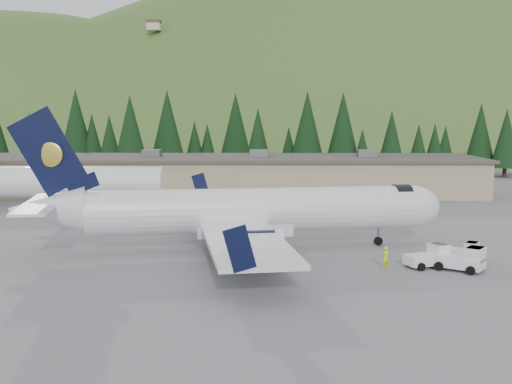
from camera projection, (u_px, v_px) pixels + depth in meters
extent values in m
plane|color=slate|center=(255.00, 249.00, 52.47)|extent=(600.00, 600.00, 0.00)
cylinder|color=white|center=(255.00, 210.00, 52.08)|extent=(26.99, 7.95, 3.59)
ellipsoid|color=white|center=(412.00, 206.00, 54.10)|extent=(5.20, 4.31, 3.59)
cylinder|color=black|center=(401.00, 202.00, 53.90)|extent=(1.81, 3.14, 2.96)
cone|color=white|center=(48.00, 210.00, 49.58)|extent=(6.25, 4.49, 3.59)
cube|color=white|center=(243.00, 229.00, 52.12)|extent=(8.05, 4.28, 0.96)
cube|color=white|center=(232.00, 222.00, 51.91)|extent=(10.54, 32.92, 0.33)
cube|color=black|center=(200.00, 186.00, 67.49)|extent=(1.93, 0.46, 2.75)
cube|color=black|center=(240.00, 249.00, 35.59)|extent=(1.93, 0.46, 2.75)
cylinder|color=black|center=(235.00, 221.00, 57.59)|extent=(4.32, 2.83, 2.20)
cylinder|color=white|center=(255.00, 220.00, 57.86)|extent=(0.95, 2.39, 2.33)
cube|color=white|center=(235.00, 215.00, 57.52)|extent=(2.11, 0.58, 0.86)
cylinder|color=black|center=(254.00, 245.00, 46.71)|extent=(4.32, 2.83, 2.20)
cylinder|color=white|center=(278.00, 245.00, 46.98)|extent=(0.95, 2.39, 2.33)
cube|color=white|center=(254.00, 238.00, 46.64)|extent=(2.11, 0.58, 0.86)
cube|color=black|center=(48.00, 152.00, 49.08)|extent=(5.88, 1.26, 7.02)
ellipsoid|color=gold|center=(51.00, 154.00, 49.31)|extent=(1.90, 0.48, 1.89)
ellipsoid|color=gold|center=(50.00, 155.00, 48.94)|extent=(1.90, 0.48, 1.89)
cube|color=black|center=(82.00, 184.00, 49.75)|extent=(2.64, 0.67, 1.90)
cube|color=white|center=(41.00, 204.00, 49.45)|extent=(4.42, 12.19, 0.21)
cylinder|color=slate|center=(378.00, 235.00, 53.95)|extent=(0.22, 0.22, 1.72)
cylinder|color=black|center=(378.00, 241.00, 54.01)|extent=(0.76, 0.38, 0.73)
cylinder|color=slate|center=(217.00, 233.00, 54.45)|extent=(0.26, 0.26, 1.91)
cylinder|color=black|center=(222.00, 238.00, 54.56)|extent=(1.09, 0.50, 1.05)
cylinder|color=black|center=(213.00, 238.00, 54.45)|extent=(1.09, 0.50, 1.05)
cylinder|color=slate|center=(223.00, 245.00, 49.39)|extent=(0.26, 0.26, 1.91)
cylinder|color=black|center=(228.00, 250.00, 49.50)|extent=(1.09, 0.50, 1.05)
cylinder|color=black|center=(218.00, 251.00, 49.38)|extent=(1.09, 0.50, 1.05)
cylinder|color=white|center=(68.00, 182.00, 74.21)|extent=(22.00, 3.60, 3.60)
cube|color=white|center=(427.00, 259.00, 46.27)|extent=(3.43, 2.58, 0.72)
cube|color=white|center=(439.00, 250.00, 46.56)|extent=(1.49, 1.72, 0.92)
cube|color=black|center=(439.00, 244.00, 46.52)|extent=(1.36, 1.58, 0.10)
cylinder|color=black|center=(431.00, 260.00, 47.43)|extent=(0.62, 0.42, 0.57)
cylinder|color=black|center=(445.00, 264.00, 45.91)|extent=(0.62, 0.42, 0.57)
cylinder|color=black|center=(408.00, 262.00, 46.69)|extent=(0.62, 0.42, 0.57)
cylinder|color=black|center=(421.00, 267.00, 45.17)|extent=(0.62, 0.42, 0.57)
cube|color=white|center=(459.00, 262.00, 45.29)|extent=(3.72, 3.30, 0.78)
cube|color=white|center=(475.00, 254.00, 44.57)|extent=(1.81, 1.93, 1.01)
cube|color=black|center=(475.00, 248.00, 44.51)|extent=(1.66, 1.77, 0.11)
cylinder|color=black|center=(478.00, 266.00, 45.41)|extent=(0.66, 0.56, 0.63)
cylinder|color=black|center=(471.00, 271.00, 43.96)|extent=(0.66, 0.56, 0.63)
cylinder|color=black|center=(447.00, 261.00, 46.70)|extent=(0.66, 0.56, 0.63)
cylinder|color=black|center=(439.00, 266.00, 45.25)|extent=(0.66, 0.56, 0.63)
cube|color=#978965|center=(223.00, 176.00, 89.97)|extent=(70.00, 16.00, 4.80)
cube|color=#47423D|center=(223.00, 158.00, 89.66)|extent=(71.00, 17.00, 0.40)
cube|color=slate|center=(45.00, 153.00, 89.91)|extent=(2.50, 2.50, 1.00)
cube|color=slate|center=(152.00, 153.00, 89.71)|extent=(2.50, 2.50, 1.00)
cube|color=slate|center=(259.00, 153.00, 89.52)|extent=(2.50, 2.50, 1.00)
cube|color=slate|center=(366.00, 153.00, 89.33)|extent=(2.50, 2.50, 1.00)
cube|color=white|center=(460.00, 253.00, 48.73)|extent=(2.99, 2.54, 0.63)
cube|color=white|center=(472.00, 247.00, 48.20)|extent=(1.41, 1.53, 0.80)
cube|color=black|center=(472.00, 243.00, 48.16)|extent=(1.29, 1.41, 0.09)
cylinder|color=black|center=(474.00, 256.00, 48.90)|extent=(0.53, 0.43, 0.50)
cylinder|color=black|center=(469.00, 259.00, 47.69)|extent=(0.53, 0.43, 0.50)
cylinder|color=black|center=(450.00, 253.00, 49.84)|extent=(0.53, 0.43, 0.50)
cylinder|color=black|center=(445.00, 256.00, 48.63)|extent=(0.53, 0.43, 0.50)
imported|color=#D5E112|center=(385.00, 258.00, 45.53)|extent=(0.72, 0.65, 1.66)
cone|color=black|center=(30.00, 139.00, 115.97)|extent=(4.77, 4.77, 9.76)
cone|color=black|center=(42.00, 140.00, 115.46)|extent=(4.67, 4.67, 9.55)
cone|color=black|center=(76.00, 126.00, 117.49)|extent=(6.58, 6.58, 13.46)
cone|color=black|center=(92.00, 140.00, 117.79)|extent=(4.69, 4.69, 9.59)
cone|color=black|center=(110.00, 141.00, 113.87)|extent=(4.61, 4.61, 9.44)
cone|color=black|center=(130.00, 132.00, 106.19)|extent=(5.96, 5.96, 12.20)
cone|color=black|center=(167.00, 128.00, 111.51)|extent=(6.40, 6.40, 13.10)
cone|color=black|center=(195.00, 144.00, 115.77)|extent=(4.13, 4.13, 8.45)
cone|color=black|center=(207.00, 146.00, 115.94)|extent=(3.92, 3.92, 8.02)
cone|color=black|center=(236.00, 128.00, 118.27)|extent=(6.28, 6.28, 12.84)
cone|color=black|center=(258.00, 139.00, 109.57)|extent=(5.05, 5.05, 10.34)
cone|color=black|center=(289.00, 148.00, 113.55)|extent=(3.72, 3.72, 7.61)
cone|color=black|center=(307.00, 129.00, 109.16)|extent=(6.29, 6.29, 12.86)
cone|color=black|center=(343.00, 129.00, 109.24)|extent=(6.22, 6.22, 12.73)
cone|color=black|center=(362.00, 151.00, 107.66)|extent=(3.61, 3.61, 7.39)
cone|color=black|center=(391.00, 140.00, 108.26)|extent=(4.92, 4.92, 10.06)
cone|color=black|center=(418.00, 147.00, 109.62)|extent=(3.97, 3.97, 8.12)
cone|color=black|center=(434.00, 147.00, 109.76)|extent=(3.99, 3.99, 8.17)
cone|color=black|center=(445.00, 146.00, 117.89)|extent=(3.78, 3.78, 7.73)
cone|color=black|center=(480.00, 134.00, 115.25)|extent=(5.48, 5.48, 11.21)
cone|color=black|center=(506.00, 138.00, 112.28)|extent=(5.06, 5.06, 10.35)
ellipsoid|color=#34541F|center=(13.00, 354.00, 231.36)|extent=(336.00, 240.00, 240.00)
ellipsoid|color=#34541F|center=(360.00, 352.00, 260.68)|extent=(420.00, 300.00, 300.00)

